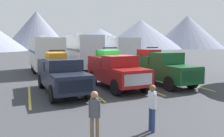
# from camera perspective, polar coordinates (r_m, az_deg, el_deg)

# --- Properties ---
(ground_plane) EXTENTS (240.00, 240.00, 0.00)m
(ground_plane) POSITION_cam_1_polar(r_m,az_deg,el_deg) (14.88, 0.44, -4.73)
(ground_plane) COLOR #38383D
(pickup_truck_a) EXTENTS (2.46, 6.01, 2.48)m
(pickup_truck_a) POSITION_cam_1_polar(r_m,az_deg,el_deg) (13.56, -12.94, -1.15)
(pickup_truck_a) COLOR black
(pickup_truck_a) RESTS_ON ground
(pickup_truck_b) EXTENTS (2.52, 5.46, 2.61)m
(pickup_truck_b) POSITION_cam_1_polar(r_m,az_deg,el_deg) (14.53, 0.74, -0.21)
(pickup_truck_b) COLOR maroon
(pickup_truck_b) RESTS_ON ground
(pickup_truck_c) EXTENTS (2.42, 5.98, 2.60)m
(pickup_truck_c) POSITION_cam_1_polar(r_m,az_deg,el_deg) (16.10, 11.99, 0.40)
(pickup_truck_c) COLOR #144723
(pickup_truck_c) RESTS_ON ground
(lot_stripe_a) EXTENTS (0.12, 5.50, 0.01)m
(lot_stripe_a) POSITION_cam_1_polar(r_m,az_deg,el_deg) (13.24, -20.27, -6.58)
(lot_stripe_a) COLOR gold
(lot_stripe_a) RESTS_ON ground
(lot_stripe_b) EXTENTS (0.12, 5.50, 0.01)m
(lot_stripe_b) POSITION_cam_1_polar(r_m,az_deg,el_deg) (13.71, -5.40, -5.74)
(lot_stripe_b) COLOR gold
(lot_stripe_b) RESTS_ON ground
(lot_stripe_c) EXTENTS (0.12, 5.50, 0.01)m
(lot_stripe_c) POSITION_cam_1_polar(r_m,az_deg,el_deg) (15.00, 7.66, -4.68)
(lot_stripe_c) COLOR gold
(lot_stripe_c) RESTS_ON ground
(lot_stripe_d) EXTENTS (0.12, 5.50, 0.01)m
(lot_stripe_d) POSITION_cam_1_polar(r_m,az_deg,el_deg) (16.93, 18.17, -3.65)
(lot_stripe_d) COLOR gold
(lot_stripe_d) RESTS_ON ground
(camper_trailer_a) EXTENTS (2.95, 9.16, 3.65)m
(camper_trailer_a) POSITION_cam_1_polar(r_m,az_deg,el_deg) (23.07, -16.66, 3.91)
(camper_trailer_a) COLOR silver
(camper_trailer_a) RESTS_ON ground
(camper_trailer_b) EXTENTS (2.71, 8.32, 3.90)m
(camper_trailer_b) POSITION_cam_1_polar(r_m,az_deg,el_deg) (23.16, -7.77, 4.45)
(camper_trailer_b) COLOR silver
(camper_trailer_b) RESTS_ON ground
(camper_trailer_c) EXTENTS (2.73, 8.14, 3.67)m
(camper_trailer_c) POSITION_cam_1_polar(r_m,az_deg,el_deg) (23.79, 0.62, 4.29)
(camper_trailer_c) COLOR silver
(camper_trailer_c) RESTS_ON ground
(person_a) EXTENTS (0.33, 0.25, 1.57)m
(person_a) POSITION_cam_1_polar(r_m,az_deg,el_deg) (6.64, -4.46, -11.38)
(person_a) COLOR #726047
(person_a) RESTS_ON ground
(person_b) EXTENTS (0.22, 0.35, 1.58)m
(person_b) POSITION_cam_1_polar(r_m,az_deg,el_deg) (7.58, 10.20, -9.09)
(person_b) COLOR navy
(person_b) RESTS_ON ground
(mountain_ridge) EXTENTS (162.19, 49.65, 15.32)m
(mountain_ridge) POSITION_cam_1_polar(r_m,az_deg,el_deg) (90.53, -16.22, 8.81)
(mountain_ridge) COLOR gray
(mountain_ridge) RESTS_ON ground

